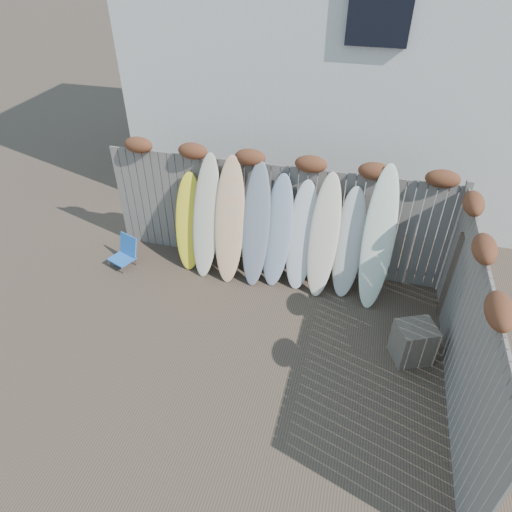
% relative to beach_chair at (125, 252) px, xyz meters
% --- Properties ---
extents(ground, '(80.00, 80.00, 0.00)m').
position_rel_beach_chair_xyz_m(ground, '(2.64, -1.67, -0.26)').
color(ground, '#493A2D').
extents(back_fence, '(6.05, 0.28, 2.24)m').
position_rel_beach_chair_xyz_m(back_fence, '(2.70, 0.72, 0.93)').
color(back_fence, slate).
rests_on(back_fence, ground).
extents(right_fence, '(0.28, 4.40, 2.24)m').
position_rel_beach_chair_xyz_m(right_fence, '(5.64, -1.42, 0.89)').
color(right_fence, slate).
rests_on(right_fence, ground).
extents(house, '(8.50, 5.50, 6.33)m').
position_rel_beach_chair_xyz_m(house, '(3.14, 4.83, 2.94)').
color(house, silver).
rests_on(house, ground).
extents(beach_chair, '(0.55, 0.57, 0.56)m').
position_rel_beach_chair_xyz_m(beach_chair, '(0.00, 0.00, 0.00)').
color(beach_chair, blue).
rests_on(beach_chair, ground).
extents(wooden_crate, '(0.67, 0.63, 0.62)m').
position_rel_beach_chair_xyz_m(wooden_crate, '(5.15, -1.03, 0.05)').
color(wooden_crate, '#4B4138').
rests_on(wooden_crate, ground).
extents(lattice_panel, '(0.32, 1.02, 1.56)m').
position_rel_beach_chair_xyz_m(lattice_panel, '(5.74, -0.37, 0.52)').
color(lattice_panel, '#3B3224').
rests_on(lattice_panel, ground).
extents(surfboard_0, '(0.55, 0.66, 1.74)m').
position_rel_beach_chair_xyz_m(surfboard_0, '(1.18, 0.37, 0.61)').
color(surfboard_0, yellow).
rests_on(surfboard_0, ground).
extents(surfboard_1, '(0.54, 0.79, 2.14)m').
position_rel_beach_chair_xyz_m(surfboard_1, '(1.55, 0.30, 0.81)').
color(surfboard_1, beige).
rests_on(surfboard_1, ground).
extents(surfboard_2, '(0.56, 0.79, 2.16)m').
position_rel_beach_chair_xyz_m(surfboard_2, '(1.98, 0.27, 0.82)').
color(surfboard_2, '#FFB690').
rests_on(surfboard_2, ground).
extents(surfboard_3, '(0.49, 0.76, 2.11)m').
position_rel_beach_chair_xyz_m(surfboard_3, '(2.44, 0.28, 0.80)').
color(surfboard_3, gray).
rests_on(surfboard_3, ground).
extents(surfboard_4, '(0.56, 0.72, 1.92)m').
position_rel_beach_chair_xyz_m(surfboard_4, '(2.80, 0.34, 0.70)').
color(surfboard_4, '#93A4B9').
rests_on(surfboard_4, ground).
extents(surfboard_5, '(0.53, 0.69, 1.86)m').
position_rel_beach_chair_xyz_m(surfboard_5, '(3.22, 0.35, 0.67)').
color(surfboard_5, silver).
rests_on(surfboard_5, ground).
extents(surfboard_6, '(0.52, 0.75, 2.06)m').
position_rel_beach_chair_xyz_m(surfboard_6, '(3.60, 0.28, 0.77)').
color(surfboard_6, '#FAEBCA').
rests_on(surfboard_6, ground).
extents(surfboard_7, '(0.49, 0.66, 1.85)m').
position_rel_beach_chair_xyz_m(surfboard_7, '(4.01, 0.34, 0.67)').
color(surfboard_7, silver).
rests_on(surfboard_7, ground).
extents(surfboard_8, '(0.50, 0.81, 2.31)m').
position_rel_beach_chair_xyz_m(surfboard_8, '(4.46, 0.24, 0.90)').
color(surfboard_8, white).
rests_on(surfboard_8, ground).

